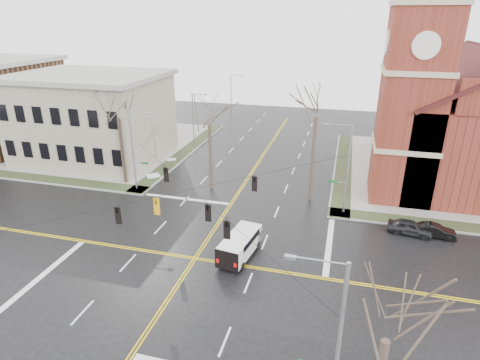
% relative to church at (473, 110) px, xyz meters
% --- Properties ---
extents(ground, '(120.00, 120.00, 0.00)m').
position_rel_church_xyz_m(ground, '(-24.76, -24.78, -8.43)').
color(ground, black).
rests_on(ground, ground).
extents(sidewalks, '(80.00, 80.00, 0.17)m').
position_rel_church_xyz_m(sidewalks, '(-24.76, -24.78, -8.36)').
color(sidewalks, gray).
rests_on(sidewalks, ground).
extents(road_markings, '(100.00, 100.00, 0.01)m').
position_rel_church_xyz_m(road_markings, '(-24.76, -24.78, -8.43)').
color(road_markings, gold).
rests_on(road_markings, ground).
extents(church, '(24.28, 27.48, 27.50)m').
position_rel_church_xyz_m(church, '(0.00, 0.00, 0.00)').
color(church, maroon).
rests_on(church, ground).
extents(civic_building_a, '(18.00, 14.00, 11.00)m').
position_rel_church_xyz_m(civic_building_a, '(-46.76, -4.78, -2.93)').
color(civic_building_a, gray).
rests_on(civic_building_a, ground).
extents(signal_pole_ne, '(2.75, 0.22, 9.00)m').
position_rel_church_xyz_m(signal_pole_ne, '(-13.44, -13.28, -3.48)').
color(signal_pole_ne, gray).
rests_on(signal_pole_ne, ground).
extents(signal_pole_nw, '(2.75, 0.22, 9.00)m').
position_rel_church_xyz_m(signal_pole_nw, '(-36.09, -13.28, -3.48)').
color(signal_pole_nw, gray).
rests_on(signal_pole_nw, ground).
extents(signal_pole_se, '(2.75, 0.22, 9.00)m').
position_rel_church_xyz_m(signal_pole_se, '(-13.44, -36.28, -3.48)').
color(signal_pole_se, gray).
rests_on(signal_pole_se, ground).
extents(span_wires, '(23.02, 23.02, 0.03)m').
position_rel_church_xyz_m(span_wires, '(-24.76, -24.78, -2.23)').
color(span_wires, black).
rests_on(span_wires, ground).
extents(traffic_signals, '(8.21, 8.26, 1.30)m').
position_rel_church_xyz_m(traffic_signals, '(-24.76, -25.45, -2.98)').
color(traffic_signals, black).
rests_on(traffic_signals, ground).
extents(streetlight_north_a, '(2.30, 0.20, 8.00)m').
position_rel_church_xyz_m(streetlight_north_a, '(-35.42, 3.22, -3.97)').
color(streetlight_north_a, gray).
rests_on(streetlight_north_a, ground).
extents(streetlight_north_b, '(2.30, 0.20, 8.00)m').
position_rel_church_xyz_m(streetlight_north_b, '(-35.42, 23.22, -3.97)').
color(streetlight_north_b, gray).
rests_on(streetlight_north_b, ground).
extents(cargo_van, '(2.74, 5.36, 1.95)m').
position_rel_church_xyz_m(cargo_van, '(-21.26, -23.33, -7.28)').
color(cargo_van, white).
rests_on(cargo_van, ground).
extents(parked_car_a, '(4.12, 2.15, 1.34)m').
position_rel_church_xyz_m(parked_car_a, '(-7.33, -15.99, -7.77)').
color(parked_car_a, black).
rests_on(parked_car_a, ground).
extents(parked_car_b, '(3.66, 1.56, 1.17)m').
position_rel_church_xyz_m(parked_car_b, '(-5.23, -15.91, -7.85)').
color(parked_car_b, black).
rests_on(parked_car_b, ground).
extents(tree_nw_far, '(4.00, 4.00, 11.51)m').
position_rel_church_xyz_m(tree_nw_far, '(-38.38, -12.02, -0.10)').
color(tree_nw_far, '#352A22').
rests_on(tree_nw_far, ground).
extents(tree_nw_near, '(4.00, 4.00, 10.98)m').
position_rel_church_xyz_m(tree_nw_near, '(-28.18, -10.55, -0.48)').
color(tree_nw_near, '#352A22').
rests_on(tree_nw_near, ground).
extents(tree_ne, '(4.00, 4.00, 13.43)m').
position_rel_church_xyz_m(tree_ne, '(-16.82, -10.89, 1.26)').
color(tree_ne, '#352A22').
rests_on(tree_ne, ground).
extents(tree_se, '(4.00, 4.00, 10.40)m').
position_rel_church_xyz_m(tree_se, '(-11.67, -38.07, -0.89)').
color(tree_se, '#352A22').
rests_on(tree_se, ground).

